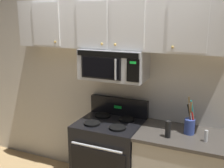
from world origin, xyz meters
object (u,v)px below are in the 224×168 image
stove_range (110,155)px  over_range_microwave (114,64)px  utensil_crock_blue (190,123)px  pepper_mill (168,129)px  salt_shaker (206,136)px

stove_range → over_range_microwave: bearing=90.1°
over_range_microwave → utensil_crock_blue: (0.91, -0.07, -0.55)m
stove_range → utensil_crock_blue: size_ratio=2.77×
stove_range → pepper_mill: size_ratio=6.31×
stove_range → salt_shaker: size_ratio=9.44×
utensil_crock_blue → pepper_mill: (-0.19, -0.18, -0.03)m
stove_range → utensil_crock_blue: 1.07m
stove_range → utensil_crock_blue: (0.91, 0.05, 0.55)m
over_range_microwave → salt_shaker: (1.09, -0.19, -0.62)m
stove_range → over_range_microwave: 1.11m
salt_shaker → pepper_mill: bearing=-171.3°
over_range_microwave → salt_shaker: bearing=-10.1°
stove_range → pepper_mill: stove_range is taller
over_range_microwave → pepper_mill: size_ratio=4.28×
stove_range → salt_shaker: bearing=-4.1°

